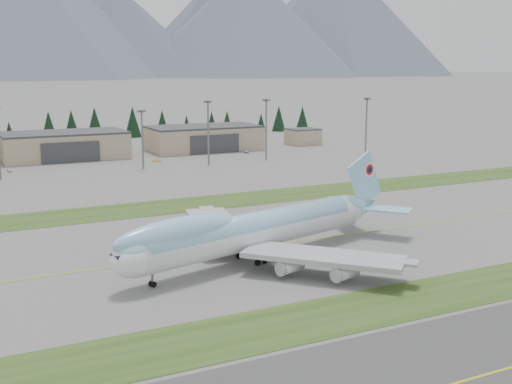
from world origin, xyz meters
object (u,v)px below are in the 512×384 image
service_vehicle_a (9,172)px  service_vehicle_b (157,162)px  service_vehicle_c (246,153)px  boeing_747_freighter (254,230)px  hangar_right (203,138)px  hangar_center (64,145)px

service_vehicle_a → service_vehicle_b: (54.17, 0.31, 0.00)m
service_vehicle_a → service_vehicle_b: size_ratio=0.90×
service_vehicle_c → boeing_747_freighter: bearing=-96.4°
service_vehicle_b → service_vehicle_a: bearing=98.4°
hangar_right → service_vehicle_a: (-83.82, -25.29, -5.39)m
hangar_center → service_vehicle_a: size_ratio=15.69×
hangar_center → service_vehicle_a: hangar_center is taller
service_vehicle_b → service_vehicle_c: size_ratio=0.76×
boeing_747_freighter → hangar_center: (-6.68, 157.88, -0.63)m
hangar_right → service_vehicle_b: bearing=-139.9°
hangar_center → service_vehicle_c: hangar_center is taller
service_vehicle_a → hangar_right: bearing=7.2°
service_vehicle_b → boeing_747_freighter: bearing=178.0°
service_vehicle_c → hangar_right: bearing=146.2°
service_vehicle_a → hangar_center: bearing=37.2°
service_vehicle_b → service_vehicle_c: service_vehicle_c is taller
hangar_right → boeing_747_freighter: bearing=-108.7°
boeing_747_freighter → service_vehicle_c: boeing_747_freighter is taller
boeing_747_freighter → hangar_center: 158.03m
boeing_747_freighter → service_vehicle_c: (66.26, 140.98, -6.02)m
hangar_center → service_vehicle_a: bearing=-133.3°
hangar_right → service_vehicle_b: (-29.64, -24.97, -5.39)m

